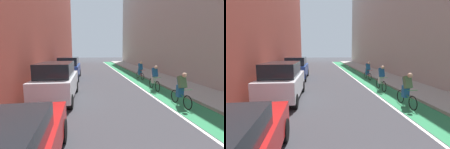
# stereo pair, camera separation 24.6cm
# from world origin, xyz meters

# --- Properties ---
(ground_plane) EXTENTS (88.85, 88.85, 0.00)m
(ground_plane) POSITION_xyz_m (0.00, 16.19, 0.00)
(ground_plane) COLOR #38383D
(bike_lane_paint) EXTENTS (1.60, 40.39, 0.00)m
(bike_lane_paint) POSITION_xyz_m (3.18, 18.19, 0.00)
(bike_lane_paint) COLOR #2D8451
(bike_lane_paint) RESTS_ON ground
(lane_divider_stripe) EXTENTS (0.12, 40.39, 0.00)m
(lane_divider_stripe) POSITION_xyz_m (2.28, 18.19, 0.00)
(lane_divider_stripe) COLOR white
(lane_divider_stripe) RESTS_ON ground
(sidewalk_right) EXTENTS (2.65, 40.39, 0.14)m
(sidewalk_right) POSITION_xyz_m (5.30, 18.19, 0.07)
(sidewalk_right) COLOR #A8A59E
(sidewalk_right) RESTS_ON ground
(building_facade_left) EXTENTS (3.00, 40.39, 12.82)m
(building_facade_left) POSITION_xyz_m (-5.78, 18.19, 6.41)
(building_facade_left) COLOR brown
(building_facade_left) RESTS_ON ground
(building_facade_right) EXTENTS (2.40, 36.39, 13.95)m
(building_facade_right) POSITION_xyz_m (7.82, 20.19, 6.98)
(building_facade_right) COLOR #B2ADA3
(building_facade_right) RESTS_ON ground
(parked_suv_white) EXTENTS (1.95, 4.28, 1.98)m
(parked_suv_white) POSITION_xyz_m (-2.93, 10.50, 1.01)
(parked_suv_white) COLOR silver
(parked_suv_white) RESTS_ON ground
(parked_suv_blue) EXTENTS (1.91, 4.39, 1.98)m
(parked_suv_blue) POSITION_xyz_m (-2.93, 17.02, 1.02)
(parked_suv_blue) COLOR navy
(parked_suv_blue) RESTS_ON ground
(cyclist_mid) EXTENTS (0.48, 1.69, 1.60)m
(cyclist_mid) POSITION_xyz_m (2.94, 8.66, 0.85)
(cyclist_mid) COLOR black
(cyclist_mid) RESTS_ON ground
(cyclist_trailing) EXTENTS (0.48, 1.74, 1.62)m
(cyclist_trailing) POSITION_xyz_m (2.99, 11.89, 0.81)
(cyclist_trailing) COLOR black
(cyclist_trailing) RESTS_ON ground
(cyclist_far) EXTENTS (0.48, 1.67, 1.59)m
(cyclist_far) POSITION_xyz_m (3.38, 16.00, 0.80)
(cyclist_far) COLOR black
(cyclist_far) RESTS_ON ground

